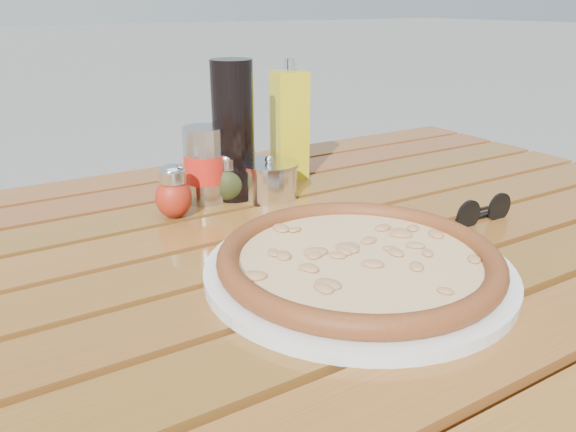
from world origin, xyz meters
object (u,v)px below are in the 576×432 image
oregano_shaker (228,177)px  sunglasses (482,212)px  pizza (359,258)px  dark_bottle (233,131)px  pepper_shaker (173,192)px  plate (358,270)px  soda_can (205,165)px  table (296,291)px  olive_oil_cruet (290,124)px  parmesan_tin (269,179)px

oregano_shaker → sunglasses: 0.39m
pizza → dark_bottle: (0.01, 0.33, 0.09)m
pizza → pepper_shaker: 0.32m
plate → pizza: pizza is taller
dark_bottle → soda_can: (-0.05, 0.01, -0.05)m
table → dark_bottle: bearing=86.2°
oregano_shaker → olive_oil_cruet: bearing=21.7°
oregano_shaker → table: bearing=-89.4°
table → olive_oil_cruet: bearing=60.0°
oregano_shaker → parmesan_tin: bearing=-19.5°
plate → oregano_shaker: oregano_shaker is taller
dark_bottle → parmesan_tin: 0.10m
olive_oil_cruet → soda_can: bearing=-166.6°
table → soda_can: size_ratio=11.67×
dark_bottle → olive_oil_cruet: size_ratio=1.05×
pepper_shaker → soda_can: size_ratio=0.68×
table → soda_can: (-0.03, 0.22, 0.13)m
table → plate: bearing=-85.9°
olive_oil_cruet → parmesan_tin: size_ratio=1.70×
table → olive_oil_cruet: olive_oil_cruet is taller
pizza → sunglasses: size_ratio=4.07×
pepper_shaker → soda_can: soda_can is taller
pizza → olive_oil_cruet: (0.14, 0.38, 0.07)m
pizza → parmesan_tin: bearing=80.2°
plate → soda_can: 0.35m
olive_oil_cruet → parmesan_tin: bearing=-137.4°
pepper_shaker → dark_bottle: (0.12, 0.04, 0.07)m
parmesan_tin → olive_oil_cruet: bearing=42.6°
olive_oil_cruet → sunglasses: size_ratio=1.91×
oregano_shaker → soda_can: (-0.03, 0.02, 0.02)m
table → plate: plate is taller
table → sunglasses: sunglasses is taller
parmesan_tin → sunglasses: parmesan_tin is taller
pepper_shaker → olive_oil_cruet: bearing=18.9°
olive_oil_cruet → sunglasses: 0.37m
plate → soda_can: soda_can is taller
sunglasses → pepper_shaker: bearing=147.0°
parmesan_tin → sunglasses: bearing=-51.2°
table → oregano_shaker: bearing=90.6°
oregano_shaker → parmesan_tin: size_ratio=0.66×
parmesan_tin → sunglasses: 0.33m
pizza → pepper_shaker: bearing=110.9°
pepper_shaker → oregano_shaker: size_ratio=1.00×
plate → olive_oil_cruet: size_ratio=1.71×
olive_oil_cruet → plate: bearing=-110.3°
dark_bottle → soda_can: dark_bottle is taller
olive_oil_cruet → parmesan_tin: (-0.09, -0.08, -0.07)m
oregano_shaker → soda_can: bearing=151.9°
pepper_shaker → olive_oil_cruet: (0.26, 0.09, 0.06)m
plate → parmesan_tin: 0.31m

